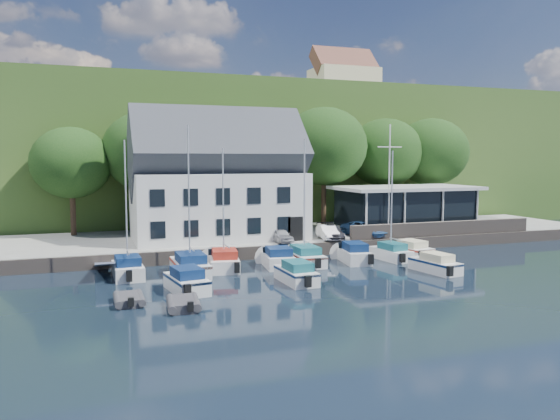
{
  "coord_description": "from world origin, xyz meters",
  "views": [
    {
      "loc": [
        -17.35,
        -28.62,
        7.75
      ],
      "look_at": [
        -4.06,
        9.0,
        3.95
      ],
      "focal_mm": 35.0,
      "sensor_mm": 36.0,
      "label": 1
    }
  ],
  "objects_px": {
    "boat_r1_7": "(411,248)",
    "boat_r1_0": "(126,210)",
    "car_blue": "(365,228)",
    "boat_r1_3": "(278,257)",
    "boat_r1_4": "(304,206)",
    "boat_r2_4": "(435,262)",
    "club_pavilion": "(405,208)",
    "harbor_building": "(218,187)",
    "car_dgrey": "(330,232)",
    "boat_r1_5": "(354,252)",
    "dinghy_0": "(129,298)",
    "dinghy_1": "(183,302)",
    "car_silver": "(280,235)",
    "boat_r1_6": "(392,206)",
    "car_white": "(328,232)",
    "boat_r1_1": "(189,205)",
    "boat_r2_0": "(187,279)",
    "flagpole": "(389,181)",
    "boat_r2_2": "(296,272)",
    "boat_r1_2": "(223,206)"
  },
  "relations": [
    {
      "from": "flagpole",
      "to": "boat_r1_3",
      "type": "relative_size",
      "value": 1.84
    },
    {
      "from": "flagpole",
      "to": "boat_r1_5",
      "type": "bearing_deg",
      "value": -139.35
    },
    {
      "from": "boat_r1_3",
      "to": "boat_r2_2",
      "type": "relative_size",
      "value": 0.97
    },
    {
      "from": "club_pavilion",
      "to": "car_blue",
      "type": "height_order",
      "value": "club_pavilion"
    },
    {
      "from": "dinghy_1",
      "to": "boat_r1_6",
      "type": "bearing_deg",
      "value": 31.46
    },
    {
      "from": "flagpole",
      "to": "boat_r1_7",
      "type": "bearing_deg",
      "value": -98.85
    },
    {
      "from": "boat_r1_1",
      "to": "boat_r1_6",
      "type": "bearing_deg",
      "value": 0.65
    },
    {
      "from": "boat_r1_3",
      "to": "boat_r2_4",
      "type": "height_order",
      "value": "boat_r1_3"
    },
    {
      "from": "boat_r1_2",
      "to": "boat_r1_6",
      "type": "bearing_deg",
      "value": 6.91
    },
    {
      "from": "club_pavilion",
      "to": "car_white",
      "type": "bearing_deg",
      "value": -160.52
    },
    {
      "from": "boat_r1_0",
      "to": "boat_r1_5",
      "type": "height_order",
      "value": "boat_r1_0"
    },
    {
      "from": "boat_r2_0",
      "to": "dinghy_0",
      "type": "xyz_separation_m",
      "value": [
        -3.36,
        -1.6,
        -0.42
      ]
    },
    {
      "from": "boat_r1_1",
      "to": "car_white",
      "type": "bearing_deg",
      "value": 23.34
    },
    {
      "from": "club_pavilion",
      "to": "harbor_building",
      "type": "bearing_deg",
      "value": 178.41
    },
    {
      "from": "car_silver",
      "to": "car_blue",
      "type": "xyz_separation_m",
      "value": [
        8.06,
        0.77,
        0.14
      ]
    },
    {
      "from": "harbor_building",
      "to": "boat_r1_0",
      "type": "xyz_separation_m",
      "value": [
        -8.07,
        -8.91,
        -0.9
      ]
    },
    {
      "from": "boat_r1_3",
      "to": "dinghy_1",
      "type": "relative_size",
      "value": 1.81
    },
    {
      "from": "club_pavilion",
      "to": "car_blue",
      "type": "xyz_separation_m",
      "value": [
        -5.76,
        -2.82,
        -1.36
      ]
    },
    {
      "from": "club_pavilion",
      "to": "boat_r2_2",
      "type": "height_order",
      "value": "club_pavilion"
    },
    {
      "from": "harbor_building",
      "to": "club_pavilion",
      "type": "xyz_separation_m",
      "value": [
        18.0,
        -0.5,
        -2.3
      ]
    },
    {
      "from": "dinghy_0",
      "to": "dinghy_1",
      "type": "bearing_deg",
      "value": -35.89
    },
    {
      "from": "boat_r1_1",
      "to": "boat_r1_2",
      "type": "relative_size",
      "value": 1.04
    },
    {
      "from": "car_white",
      "to": "harbor_building",
      "type": "bearing_deg",
      "value": 165.99
    },
    {
      "from": "flagpole",
      "to": "boat_r1_1",
      "type": "height_order",
      "value": "flagpole"
    },
    {
      "from": "car_blue",
      "to": "boat_r1_1",
      "type": "bearing_deg",
      "value": -176.86
    },
    {
      "from": "car_white",
      "to": "boat_r1_6",
      "type": "xyz_separation_m",
      "value": [
        2.91,
        -5.23,
        2.55
      ]
    },
    {
      "from": "boat_r1_5",
      "to": "dinghy_0",
      "type": "xyz_separation_m",
      "value": [
        -16.69,
        -6.49,
        -0.44
      ]
    },
    {
      "from": "car_silver",
      "to": "boat_r2_4",
      "type": "height_order",
      "value": "car_silver"
    },
    {
      "from": "boat_r2_2",
      "to": "dinghy_0",
      "type": "distance_m",
      "value": 10.35
    },
    {
      "from": "car_dgrey",
      "to": "boat_r2_0",
      "type": "bearing_deg",
      "value": -133.07
    },
    {
      "from": "boat_r1_4",
      "to": "boat_r1_5",
      "type": "height_order",
      "value": "boat_r1_4"
    },
    {
      "from": "dinghy_0",
      "to": "boat_r1_1",
      "type": "bearing_deg",
      "value": 54.64
    },
    {
      "from": "boat_r1_0",
      "to": "car_blue",
      "type": "bearing_deg",
      "value": 13.69
    },
    {
      "from": "car_silver",
      "to": "boat_r1_4",
      "type": "xyz_separation_m",
      "value": [
        0.25,
        -4.47,
        2.74
      ]
    },
    {
      "from": "boat_r1_4",
      "to": "boat_r2_4",
      "type": "xyz_separation_m",
      "value": [
        7.36,
        -5.57,
        -3.61
      ]
    },
    {
      "from": "boat_r1_5",
      "to": "boat_r1_6",
      "type": "relative_size",
      "value": 0.66
    },
    {
      "from": "boat_r1_6",
      "to": "boat_r1_5",
      "type": "bearing_deg",
      "value": 172.01
    },
    {
      "from": "boat_r1_5",
      "to": "boat_r2_2",
      "type": "distance_m",
      "value": 8.1
    },
    {
      "from": "boat_r1_0",
      "to": "boat_r1_6",
      "type": "bearing_deg",
      "value": -2.3
    },
    {
      "from": "boat_r1_0",
      "to": "boat_r2_2",
      "type": "distance_m",
      "value": 11.64
    },
    {
      "from": "boat_r1_0",
      "to": "dinghy_0",
      "type": "height_order",
      "value": "boat_r1_0"
    },
    {
      "from": "car_white",
      "to": "boat_r1_7",
      "type": "xyz_separation_m",
      "value": [
        5.04,
        -4.71,
        -0.92
      ]
    },
    {
      "from": "harbor_building",
      "to": "boat_r2_0",
      "type": "relative_size",
      "value": 2.68
    },
    {
      "from": "club_pavilion",
      "to": "boat_r1_4",
      "type": "distance_m",
      "value": 15.83
    },
    {
      "from": "boat_r2_4",
      "to": "club_pavilion",
      "type": "bearing_deg",
      "value": 56.84
    },
    {
      "from": "boat_r1_7",
      "to": "boat_r1_0",
      "type": "bearing_deg",
      "value": 171.27
    },
    {
      "from": "car_blue",
      "to": "boat_r1_3",
      "type": "xyz_separation_m",
      "value": [
        -9.92,
        -5.43,
        -0.97
      ]
    },
    {
      "from": "car_dgrey",
      "to": "dinghy_1",
      "type": "relative_size",
      "value": 1.46
    },
    {
      "from": "car_dgrey",
      "to": "boat_r1_3",
      "type": "height_order",
      "value": "car_dgrey"
    },
    {
      "from": "boat_r1_4",
      "to": "boat_r1_7",
      "type": "xyz_separation_m",
      "value": [
        9.04,
        -0.02,
        -3.61
      ]
    }
  ]
}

